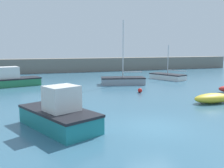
% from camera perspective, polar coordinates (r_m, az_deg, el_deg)
% --- Properties ---
extents(ground_plane, '(120.00, 120.00, 0.20)m').
position_cam_1_polar(ground_plane, '(12.91, 9.79, -10.04)').
color(ground_plane, '#38667F').
extents(harbor_breakwater, '(62.69, 2.96, 2.23)m').
position_cam_1_polar(harbor_breakwater, '(42.06, -10.74, 4.26)').
color(harbor_breakwater, slate).
rests_on(harbor_breakwater, ground_plane).
extents(rowboat_blue_near, '(2.99, 1.30, 0.70)m').
position_cam_1_polar(rowboat_blue_near, '(19.35, 21.99, -3.01)').
color(rowboat_blue_near, yellow).
rests_on(rowboat_blue_near, ground_plane).
extents(sailboat_tall_mast, '(5.00, 2.96, 6.84)m').
position_cam_1_polar(sailboat_tall_mast, '(27.06, 2.50, 0.82)').
color(sailboat_tall_mast, gray).
rests_on(sailboat_tall_mast, ground_plane).
extents(motorboat_grey_hull, '(3.79, 5.10, 2.14)m').
position_cam_1_polar(motorboat_grey_hull, '(12.58, -11.97, -6.81)').
color(motorboat_grey_hull, teal).
rests_on(motorboat_grey_hull, ground_plane).
extents(sailboat_twin_hulled, '(3.42, 4.92, 4.30)m').
position_cam_1_polar(sailboat_twin_hulled, '(32.17, 12.56, 1.70)').
color(sailboat_twin_hulled, white).
rests_on(sailboat_twin_hulled, ground_plane).
extents(motorboat_with_cabin, '(5.76, 3.49, 2.02)m').
position_cam_1_polar(motorboat_with_cabin, '(27.74, -21.97, 0.97)').
color(motorboat_with_cabin, '#287A4C').
rests_on(motorboat_with_cabin, ground_plane).
extents(mooring_buoy_yellow, '(0.47, 0.47, 0.47)m').
position_cam_1_polar(mooring_buoy_yellow, '(20.61, -10.32, -2.20)').
color(mooring_buoy_yellow, yellow).
rests_on(mooring_buoy_yellow, ground_plane).
extents(mooring_buoy_red, '(0.40, 0.40, 0.40)m').
position_cam_1_polar(mooring_buoy_red, '(22.20, 6.42, -1.47)').
color(mooring_buoy_red, red).
rests_on(mooring_buoy_red, ground_plane).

